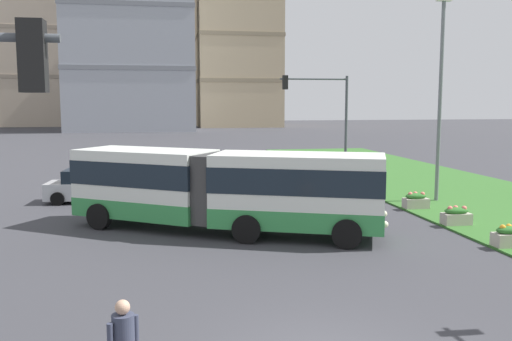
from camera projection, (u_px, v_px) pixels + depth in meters
name	position (u px, v px, depth m)	size (l,w,h in m)	color
articulated_bus	(224.00, 188.00, 20.87)	(11.51, 7.69, 3.00)	silver
car_silver_hatch	(93.00, 186.00, 27.31)	(4.55, 2.35, 1.58)	#B7BABF
flower_planter_2	(510.00, 236.00, 18.65)	(1.10, 0.56, 0.74)	#B7AD9E
flower_planter_3	(456.00, 216.00, 21.94)	(1.10, 0.56, 0.74)	#B7AD9E
flower_planter_4	(416.00, 200.00, 25.32)	(1.10, 0.56, 0.74)	#B7AD9E
traffic_light_far_right	(325.00, 110.00, 32.76)	(4.07, 0.28, 6.32)	#474C51
streetlight_median	(440.00, 92.00, 26.73)	(0.70, 0.28, 9.69)	slate
apartment_tower_west	(13.00, 10.00, 111.21)	(21.31, 17.81, 45.48)	#C6B299
apartment_tower_westcentre	(130.00, 15.00, 94.72)	(20.65, 19.98, 38.50)	#9EA3AD
apartment_tower_centre	(235.00, 19.00, 110.06)	(15.71, 19.30, 41.59)	tan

